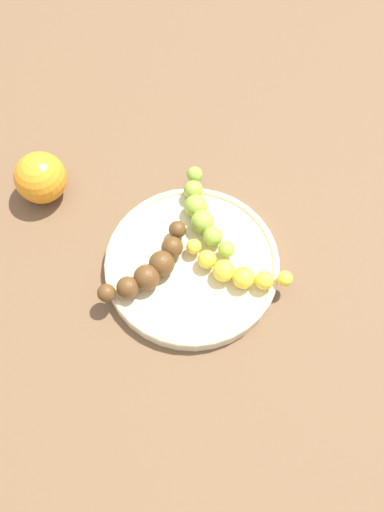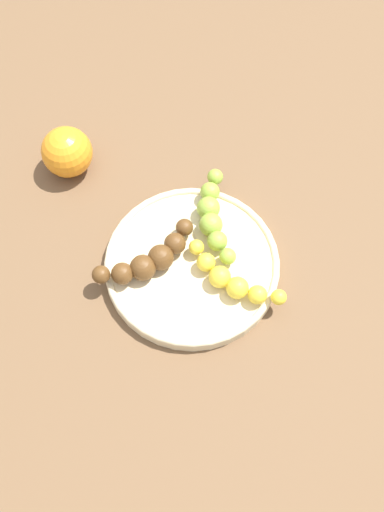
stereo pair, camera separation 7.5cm
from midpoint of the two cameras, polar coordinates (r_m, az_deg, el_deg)
ground_plane at (r=0.79m, az=-2.72°, el=-1.51°), size 2.40×2.40×0.00m
fruit_bowl at (r=0.78m, az=-2.76°, el=-1.13°), size 0.24×0.24×0.02m
banana_yellow at (r=0.75m, az=1.55°, el=-1.82°), size 0.15×0.06×0.03m
banana_green at (r=0.79m, az=-1.69°, el=4.15°), size 0.08×0.14×0.03m
banana_overripe at (r=0.75m, az=-7.06°, el=-1.47°), size 0.10×0.13×0.04m
orange_fruit at (r=0.85m, az=-17.65°, el=7.37°), size 0.08×0.08×0.08m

